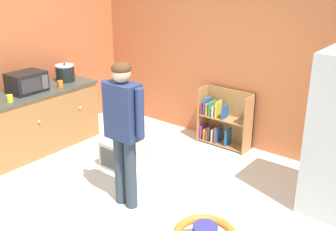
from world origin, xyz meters
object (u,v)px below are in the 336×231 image
pet_carrier (124,152)px  orange_cup (60,84)px  microwave (27,82)px  standing_person (123,124)px  yellow_cup (10,99)px  kitchen_counter (27,124)px  bookshelf (222,121)px  crock_pot (65,73)px

pet_carrier → orange_cup: orange_cup is taller
microwave → standing_person: bearing=-5.2°
standing_person → yellow_cup: bearing=-173.5°
kitchen_counter → standing_person: size_ratio=1.32×
kitchen_counter → yellow_cup: bearing=-57.2°
standing_person → pet_carrier: (-0.71, 0.69, -0.81)m
yellow_cup → microwave: bearing=116.6°
standing_person → yellow_cup: 1.84m
standing_person → yellow_cup: size_ratio=17.42×
microwave → yellow_cup: microwave is taller
bookshelf → microwave: bearing=-136.7°
kitchen_counter → microwave: bearing=89.5°
standing_person → microwave: 2.04m
orange_cup → yellow_cup: 0.82m
microwave → bookshelf: bearing=43.3°
crock_pot → orange_cup: bearing=-51.6°
pet_carrier → microwave: size_ratio=1.15×
bookshelf → crock_pot: crock_pot is taller
microwave → yellow_cup: (0.20, -0.39, -0.09)m
crock_pot → yellow_cup: crock_pot is taller
pet_carrier → orange_cup: 1.39m
standing_person → orange_cup: (-1.86, 0.61, -0.04)m
kitchen_counter → bookshelf: (2.02, 1.99, -0.08)m
standing_person → crock_pot: 2.24m
microwave → crock_pot: (-0.04, 0.68, -0.01)m
crock_pot → yellow_cup: bearing=-77.8°
microwave → yellow_cup: 0.45m
bookshelf → pet_carrier: 1.57m
kitchen_counter → microwave: size_ratio=4.56×
bookshelf → standing_person: size_ratio=0.51×
bookshelf → pet_carrier: bearing=-116.7°
kitchen_counter → microwave: (0.00, 0.09, 0.59)m
bookshelf → yellow_cup: 2.99m
kitchen_counter → orange_cup: (0.17, 0.51, 0.50)m
orange_cup → crock_pot: bearing=128.4°
yellow_cup → orange_cup: bearing=92.2°
crock_pot → bookshelf: bearing=30.7°
kitchen_counter → microwave: microwave is taller
crock_pot → orange_cup: 0.33m
standing_person → kitchen_counter: bearing=177.2°
bookshelf → kitchen_counter: bearing=-135.4°
bookshelf → pet_carrier: size_ratio=1.54×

